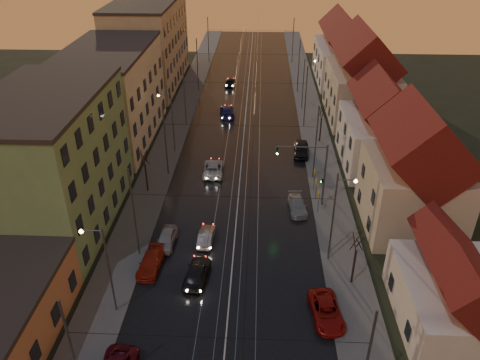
# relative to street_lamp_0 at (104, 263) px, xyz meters

# --- Properties ---
(ground) EXTENTS (160.00, 160.00, 0.00)m
(ground) POSITION_rel_street_lamp_0_xyz_m (9.10, -2.00, -4.89)
(ground) COLOR black
(ground) RESTS_ON ground
(road) EXTENTS (16.00, 120.00, 0.04)m
(road) POSITION_rel_street_lamp_0_xyz_m (9.10, 38.00, -4.87)
(road) COLOR black
(road) RESTS_ON ground
(sidewalk_left) EXTENTS (4.00, 120.00, 0.15)m
(sidewalk_left) POSITION_rel_street_lamp_0_xyz_m (-0.90, 38.00, -4.81)
(sidewalk_left) COLOR #4C4C4C
(sidewalk_left) RESTS_ON ground
(sidewalk_right) EXTENTS (4.00, 120.00, 0.15)m
(sidewalk_right) POSITION_rel_street_lamp_0_xyz_m (19.10, 38.00, -4.81)
(sidewalk_right) COLOR #4C4C4C
(sidewalk_right) RESTS_ON ground
(tram_rail_0) EXTENTS (0.06, 120.00, 0.03)m
(tram_rail_0) POSITION_rel_street_lamp_0_xyz_m (6.90, 38.00, -4.83)
(tram_rail_0) COLOR gray
(tram_rail_0) RESTS_ON road
(tram_rail_1) EXTENTS (0.06, 120.00, 0.03)m
(tram_rail_1) POSITION_rel_street_lamp_0_xyz_m (8.33, 38.00, -4.83)
(tram_rail_1) COLOR gray
(tram_rail_1) RESTS_ON road
(tram_rail_2) EXTENTS (0.06, 120.00, 0.03)m
(tram_rail_2) POSITION_rel_street_lamp_0_xyz_m (9.87, 38.00, -4.83)
(tram_rail_2) COLOR gray
(tram_rail_2) RESTS_ON road
(tram_rail_3) EXTENTS (0.06, 120.00, 0.03)m
(tram_rail_3) POSITION_rel_street_lamp_0_xyz_m (11.30, 38.00, -4.83)
(tram_rail_3) COLOR gray
(tram_rail_3) RESTS_ON road
(apartment_left_1) EXTENTS (10.00, 18.00, 13.00)m
(apartment_left_1) POSITION_rel_street_lamp_0_xyz_m (-8.40, 12.00, 1.61)
(apartment_left_1) COLOR #5D8756
(apartment_left_1) RESTS_ON ground
(apartment_left_2) EXTENTS (10.00, 20.00, 12.00)m
(apartment_left_2) POSITION_rel_street_lamp_0_xyz_m (-8.40, 32.00, 1.11)
(apartment_left_2) COLOR #BDB492
(apartment_left_2) RESTS_ON ground
(apartment_left_3) EXTENTS (10.00, 24.00, 14.00)m
(apartment_left_3) POSITION_rel_street_lamp_0_xyz_m (-8.40, 56.00, 2.11)
(apartment_left_3) COLOR tan
(apartment_left_3) RESTS_ON ground
(house_right_0) EXTENTS (8.16, 10.20, 5.80)m
(house_right_0) POSITION_rel_street_lamp_0_xyz_m (26.10, 0.00, -1.96)
(house_right_0) COLOR silver
(house_right_0) RESTS_ON ground
(house_right_1) EXTENTS (8.67, 10.20, 10.80)m
(house_right_1) POSITION_rel_street_lamp_0_xyz_m (26.10, 13.00, 0.56)
(house_right_1) COLOR beige
(house_right_1) RESTS_ON ground
(house_right_2) EXTENTS (9.18, 12.24, 9.20)m
(house_right_2) POSITION_rel_street_lamp_0_xyz_m (26.10, 26.00, -0.24)
(house_right_2) COLOR silver
(house_right_2) RESTS_ON ground
(house_right_3) EXTENTS (9.18, 14.28, 11.50)m
(house_right_3) POSITION_rel_street_lamp_0_xyz_m (26.10, 41.00, 0.92)
(house_right_3) COLOR beige
(house_right_3) RESTS_ON ground
(house_right_4) EXTENTS (9.18, 16.32, 10.00)m
(house_right_4) POSITION_rel_street_lamp_0_xyz_m (26.10, 59.00, 0.16)
(house_right_4) COLOR silver
(house_right_4) RESTS_ON ground
(catenary_pole_l_0) EXTENTS (0.16, 0.16, 9.00)m
(catenary_pole_l_0) POSITION_rel_street_lamp_0_xyz_m (0.50, -8.00, -0.39)
(catenary_pole_l_0) COLOR #595B60
(catenary_pole_l_0) RESTS_ON ground
(catenary_pole_l_1) EXTENTS (0.16, 0.16, 9.00)m
(catenary_pole_l_1) POSITION_rel_street_lamp_0_xyz_m (0.50, 7.00, -0.39)
(catenary_pole_l_1) COLOR #595B60
(catenary_pole_l_1) RESTS_ON ground
(catenary_pole_r_1) EXTENTS (0.16, 0.16, 9.00)m
(catenary_pole_r_1) POSITION_rel_street_lamp_0_xyz_m (17.70, 7.00, -0.39)
(catenary_pole_r_1) COLOR #595B60
(catenary_pole_r_1) RESTS_ON ground
(catenary_pole_l_2) EXTENTS (0.16, 0.16, 9.00)m
(catenary_pole_l_2) POSITION_rel_street_lamp_0_xyz_m (0.50, 22.00, -0.39)
(catenary_pole_l_2) COLOR #595B60
(catenary_pole_l_2) RESTS_ON ground
(catenary_pole_r_2) EXTENTS (0.16, 0.16, 9.00)m
(catenary_pole_r_2) POSITION_rel_street_lamp_0_xyz_m (17.70, 22.00, -0.39)
(catenary_pole_r_2) COLOR #595B60
(catenary_pole_r_2) RESTS_ON ground
(catenary_pole_l_3) EXTENTS (0.16, 0.16, 9.00)m
(catenary_pole_l_3) POSITION_rel_street_lamp_0_xyz_m (0.50, 37.00, -0.39)
(catenary_pole_l_3) COLOR #595B60
(catenary_pole_l_3) RESTS_ON ground
(catenary_pole_r_3) EXTENTS (0.16, 0.16, 9.00)m
(catenary_pole_r_3) POSITION_rel_street_lamp_0_xyz_m (17.70, 37.00, -0.39)
(catenary_pole_r_3) COLOR #595B60
(catenary_pole_r_3) RESTS_ON ground
(catenary_pole_l_4) EXTENTS (0.16, 0.16, 9.00)m
(catenary_pole_l_4) POSITION_rel_street_lamp_0_xyz_m (0.50, 52.00, -0.39)
(catenary_pole_l_4) COLOR #595B60
(catenary_pole_l_4) RESTS_ON ground
(catenary_pole_r_4) EXTENTS (0.16, 0.16, 9.00)m
(catenary_pole_r_4) POSITION_rel_street_lamp_0_xyz_m (17.70, 52.00, -0.39)
(catenary_pole_r_4) COLOR #595B60
(catenary_pole_r_4) RESTS_ON ground
(catenary_pole_l_5) EXTENTS (0.16, 0.16, 9.00)m
(catenary_pole_l_5) POSITION_rel_street_lamp_0_xyz_m (0.50, 70.00, -0.39)
(catenary_pole_l_5) COLOR #595B60
(catenary_pole_l_5) RESTS_ON ground
(catenary_pole_r_5) EXTENTS (0.16, 0.16, 9.00)m
(catenary_pole_r_5) POSITION_rel_street_lamp_0_xyz_m (17.70, 70.00, -0.39)
(catenary_pole_r_5) COLOR #595B60
(catenary_pole_r_5) RESTS_ON ground
(street_lamp_0) EXTENTS (1.75, 0.32, 8.00)m
(street_lamp_0) POSITION_rel_street_lamp_0_xyz_m (0.00, 0.00, 0.00)
(street_lamp_0) COLOR #595B60
(street_lamp_0) RESTS_ON ground
(street_lamp_1) EXTENTS (1.75, 0.32, 8.00)m
(street_lamp_1) POSITION_rel_street_lamp_0_xyz_m (18.21, 8.00, 0.00)
(street_lamp_1) COLOR #595B60
(street_lamp_1) RESTS_ON ground
(street_lamp_2) EXTENTS (1.75, 0.32, 8.00)m
(street_lamp_2) POSITION_rel_street_lamp_0_xyz_m (0.00, 28.00, 0.00)
(street_lamp_2) COLOR #595B60
(street_lamp_2) RESTS_ON ground
(street_lamp_3) EXTENTS (1.75, 0.32, 8.00)m
(street_lamp_3) POSITION_rel_street_lamp_0_xyz_m (18.21, 44.00, 0.00)
(street_lamp_3) COLOR #595B60
(street_lamp_3) RESTS_ON ground
(traffic_light_mast) EXTENTS (5.30, 0.32, 7.20)m
(traffic_light_mast) POSITION_rel_street_lamp_0_xyz_m (17.10, 16.00, -0.29)
(traffic_light_mast) COLOR #595B60
(traffic_light_mast) RESTS_ON ground
(bare_tree_0) EXTENTS (1.09, 1.09, 5.11)m
(bare_tree_0) POSITION_rel_street_lamp_0_xyz_m (-1.09, 18.00, -2.40)
(bare_tree_0) COLOR black
(bare_tree_0) RESTS_ON ground
(bare_tree_1) EXTENTS (1.09, 1.09, 5.11)m
(bare_tree_1) POSITION_rel_street_lamp_0_xyz_m (19.31, 4.00, -2.40)
(bare_tree_1) COLOR black
(bare_tree_1) RESTS_ON ground
(bare_tree_2) EXTENTS (1.09, 1.09, 5.11)m
(bare_tree_2) POSITION_rel_street_lamp_0_xyz_m (19.51, 32.00, -2.40)
(bare_tree_2) COLOR black
(bare_tree_2) RESTS_ON ground
(driving_car_0) EXTENTS (2.29, 4.60, 1.50)m
(driving_car_0) POSITION_rel_street_lamp_0_xyz_m (6.21, 3.93, -4.13)
(driving_car_0) COLOR black
(driving_car_0) RESTS_ON ground
(driving_car_1) EXTENTS (1.47, 3.81, 1.24)m
(driving_car_1) POSITION_rel_street_lamp_0_xyz_m (6.44, 9.21, -4.27)
(driving_car_1) COLOR #9E9EA3
(driving_car_1) RESTS_ON ground
(driving_car_2) EXTENTS (2.46, 5.01, 1.37)m
(driving_car_2) POSITION_rel_street_lamp_0_xyz_m (5.87, 22.54, -4.20)
(driving_car_2) COLOR #B8B8B8
(driving_car_2) RESTS_ON ground
(driving_car_3) EXTENTS (2.68, 5.35, 1.49)m
(driving_car_3) POSITION_rel_street_lamp_0_xyz_m (6.27, 40.70, -4.14)
(driving_car_3) COLOR navy
(driving_car_3) RESTS_ON ground
(driving_car_4) EXTENTS (1.91, 4.18, 1.39)m
(driving_car_4) POSITION_rel_street_lamp_0_xyz_m (5.87, 54.90, -4.19)
(driving_car_4) COLOR black
(driving_car_4) RESTS_ON ground
(parked_left_2) EXTENTS (2.07, 4.43, 1.25)m
(parked_left_2) POSITION_rel_street_lamp_0_xyz_m (1.97, 5.16, -4.26)
(parked_left_2) COLOR #9F200F
(parked_left_2) RESTS_ON ground
(parked_left_3) EXTENTS (1.77, 4.03, 1.35)m
(parked_left_3) POSITION_rel_street_lamp_0_xyz_m (2.73, 8.59, -4.21)
(parked_left_3) COLOR #AAAAAF
(parked_left_3) RESTS_ON ground
(parked_right_0) EXTENTS (2.71, 4.96, 1.32)m
(parked_right_0) POSITION_rel_street_lamp_0_xyz_m (16.70, 0.06, -4.23)
(parked_right_0) COLOR #A11310
(parked_right_0) RESTS_ON ground
(parked_right_1) EXTENTS (2.04, 4.35, 1.23)m
(parked_right_1) POSITION_rel_street_lamp_0_xyz_m (15.41, 14.99, -4.27)
(parked_right_1) COLOR #A2A3A8
(parked_right_1) RESTS_ON ground
(parked_right_2) EXTENTS (2.17, 4.72, 1.57)m
(parked_right_2) POSITION_rel_street_lamp_0_xyz_m (16.70, 27.89, -4.10)
(parked_right_2) COLOR black
(parked_right_2) RESTS_ON ground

